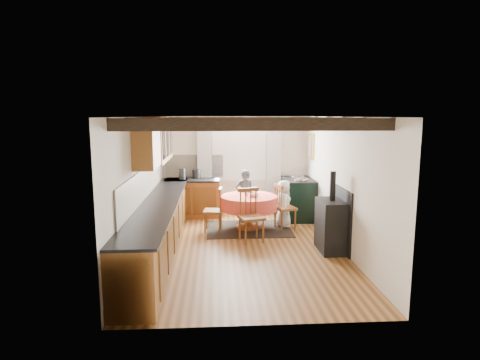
{
  "coord_description": "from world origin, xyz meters",
  "views": [
    {
      "loc": [
        -0.48,
        -7.08,
        2.42
      ],
      "look_at": [
        0.0,
        0.8,
        1.15
      ],
      "focal_mm": 30.02,
      "sensor_mm": 36.0,
      "label": 1
    }
  ],
  "objects": [
    {
      "name": "aga_range",
      "position": [
        1.47,
        2.11,
        0.49
      ],
      "size": [
        0.68,
        1.05,
        0.97
      ],
      "primitive_type": null,
      "color": "black",
      "rests_on": "floor"
    },
    {
      "name": "splash_left",
      "position": [
        -1.78,
        0.3,
        1.2
      ],
      "size": [
        0.02,
        4.5,
        0.55
      ],
      "primitive_type": "cube",
      "color": "beige",
      "rests_on": "wall_left"
    },
    {
      "name": "cup",
      "position": [
        0.17,
        1.33,
        0.77
      ],
      "size": [
        0.13,
        0.13,
        0.09
      ],
      "primitive_type": "imported",
      "rotation": [
        0.0,
        0.0,
        1.08
      ],
      "color": "silver",
      "rests_on": "dining_table"
    },
    {
      "name": "curtain_right",
      "position": [
        0.95,
        2.65,
        1.1
      ],
      "size": [
        0.35,
        0.1,
        2.1
      ],
      "primitive_type": "cube",
      "color": "silver",
      "rests_on": "wall_back"
    },
    {
      "name": "canister_tall",
      "position": [
        -1.27,
        2.39,
        1.05
      ],
      "size": [
        0.16,
        0.16,
        0.27
      ],
      "primitive_type": "cylinder",
      "color": "#262628",
      "rests_on": "worktop_back"
    },
    {
      "name": "bowl_b",
      "position": [
        0.32,
        1.2,
        0.76
      ],
      "size": [
        0.29,
        0.29,
        0.07
      ],
      "primitive_type": "imported",
      "rotation": [
        0.0,
        0.0,
        2.65
      ],
      "color": "silver",
      "rests_on": "dining_table"
    },
    {
      "name": "beam_b",
      "position": [
        0.0,
        -1.0,
        2.31
      ],
      "size": [
        3.6,
        0.16,
        0.16
      ],
      "primitive_type": "cube",
      "color": "#312316",
      "rests_on": "ceiling"
    },
    {
      "name": "base_cabinet_back",
      "position": [
        -1.05,
        2.45,
        0.44
      ],
      "size": [
        1.3,
        0.6,
        0.88
      ],
      "primitive_type": "cube",
      "color": "#955B21",
      "rests_on": "floor"
    },
    {
      "name": "rug",
      "position": [
        0.22,
        1.27,
        0.01
      ],
      "size": [
        1.79,
        1.39,
        0.01
      ],
      "primitive_type": "cube",
      "color": "black",
      "rests_on": "floor"
    },
    {
      "name": "wall_back",
      "position": [
        0.0,
        2.75,
        1.2
      ],
      "size": [
        3.6,
        0.0,
        2.4
      ],
      "primitive_type": "cube",
      "color": "silver",
      "rests_on": "ground"
    },
    {
      "name": "wall_right",
      "position": [
        1.8,
        0.0,
        1.2
      ],
      "size": [
        0.0,
        5.5,
        2.4
      ],
      "primitive_type": "cube",
      "color": "silver",
      "rests_on": "ground"
    },
    {
      "name": "base_cabinet_left",
      "position": [
        -1.5,
        0.0,
        0.44
      ],
      "size": [
        0.6,
        5.3,
        0.88
      ],
      "primitive_type": "cube",
      "color": "#955B21",
      "rests_on": "floor"
    },
    {
      "name": "beam_d",
      "position": [
        0.0,
        1.0,
        2.31
      ],
      "size": [
        3.6,
        0.16,
        0.16
      ],
      "primitive_type": "cube",
      "color": "#312316",
      "rests_on": "ceiling"
    },
    {
      "name": "chair_right",
      "position": [
        1.01,
        1.28,
        0.49
      ],
      "size": [
        0.54,
        0.52,
        0.98
      ],
      "primitive_type": null,
      "rotation": [
        0.0,
        0.0,
        1.85
      ],
      "color": "brown",
      "rests_on": "floor"
    },
    {
      "name": "ceiling",
      "position": [
        0.0,
        0.0,
        2.4
      ],
      "size": [
        3.6,
        5.5,
        0.0
      ],
      "primitive_type": "cube",
      "color": "white",
      "rests_on": "ground"
    },
    {
      "name": "curtain_rod",
      "position": [
        0.1,
        2.65,
        2.2
      ],
      "size": [
        2.0,
        0.03,
        0.03
      ],
      "primitive_type": "cylinder",
      "rotation": [
        0.0,
        1.57,
        0.0
      ],
      "color": "black",
      "rests_on": "wall_back"
    },
    {
      "name": "chair_near",
      "position": [
        0.2,
        0.41,
        0.52
      ],
      "size": [
        0.55,
        0.57,
        1.04
      ],
      "primitive_type": null,
      "rotation": [
        0.0,
        0.0,
        0.28
      ],
      "color": "brown",
      "rests_on": "floor"
    },
    {
      "name": "beam_a",
      "position": [
        0.0,
        -2.0,
        2.31
      ],
      "size": [
        3.6,
        0.16,
        0.16
      ],
      "primitive_type": "cube",
      "color": "#312316",
      "rests_on": "ceiling"
    },
    {
      "name": "worktop_back",
      "position": [
        -1.05,
        2.43,
        0.9
      ],
      "size": [
        1.3,
        0.64,
        0.04
      ],
      "primitive_type": "cube",
      "color": "black",
      "rests_on": "base_cabinet_back"
    },
    {
      "name": "dining_table",
      "position": [
        0.22,
        1.27,
        0.36
      ],
      "size": [
        1.21,
        1.21,
        0.73
      ],
      "primitive_type": null,
      "color": "#E34344",
      "rests_on": "floor"
    },
    {
      "name": "floor",
      "position": [
        0.0,
        0.0,
        0.0
      ],
      "size": [
        3.6,
        5.5,
        0.0
      ],
      "primitive_type": "cube",
      "color": "#A26335",
      "rests_on": "ground"
    },
    {
      "name": "child_right",
      "position": [
        1.0,
        1.44,
        0.51
      ],
      "size": [
        0.36,
        0.52,
        1.03
      ],
      "primitive_type": "imported",
      "rotation": [
        0.0,
        0.0,
        1.51
      ],
      "color": "white",
      "rests_on": "floor"
    },
    {
      "name": "beam_c",
      "position": [
        0.0,
        0.0,
        2.31
      ],
      "size": [
        3.6,
        0.16,
        0.16
      ],
      "primitive_type": "cube",
      "color": "#312316",
      "rests_on": "ceiling"
    },
    {
      "name": "window_pane",
      "position": [
        0.1,
        2.74,
        1.6
      ],
      "size": [
        1.2,
        0.01,
        1.4
      ],
      "primitive_type": "cube",
      "color": "white",
      "rests_on": "wall_back"
    },
    {
      "name": "splash_back",
      "position": [
        -1.0,
        2.73,
        1.2
      ],
      "size": [
        1.4,
        0.02,
        0.55
      ],
      "primitive_type": "cube",
      "color": "beige",
      "rests_on": "wall_back"
    },
    {
      "name": "wall_left",
      "position": [
        -1.8,
        0.0,
        1.2
      ],
      "size": [
        0.0,
        5.5,
        2.4
      ],
      "primitive_type": "cube",
      "color": "silver",
      "rests_on": "ground"
    },
    {
      "name": "chair_left",
      "position": [
        -0.55,
        1.19,
        0.47
      ],
      "size": [
        0.46,
        0.44,
        0.93
      ],
      "primitive_type": null,
      "rotation": [
        0.0,
        0.0,
        -1.67
      ],
      "color": "brown",
      "rests_on": "floor"
    },
    {
      "name": "wall_cabinet_glass",
      "position": [
        -1.63,
        1.2,
        1.95
      ],
      "size": [
        0.34,
        1.8,
        0.9
      ],
      "primitive_type": "cube",
      "color": "#955B21",
      "rests_on": "wall_left"
    },
    {
      "name": "child_far",
      "position": [
        0.18,
        1.96,
        0.6
      ],
      "size": [
        0.45,
        0.31,
        1.2
      ],
      "primitive_type": "imported",
      "rotation": [
        0.0,
        0.0,
        3.1
      ],
      "color": "#303A3E",
      "rests_on": "floor"
    },
    {
      "name": "curtain_left",
      "position": [
        -0.75,
        2.65,
        1.1
      ],
      "size": [
        0.35,
        0.1,
        2.1
      ],
      "primitive_type": "cube",
      "color": "silver",
      "rests_on": "wall_back"
    },
    {
      "name": "wall_cabinet_solid",
      "position": [
        -1.63,
        -0.3,
        1.9
      ],
      "size": [
        0.34,
        0.9,
        0.7
      ],
      "primitive_type": "cube",
      "color": "#955B21",
      "rests_on": "wall_left"
    },
    {
      "name": "cast_iron_stove",
      "position": [
        1.58,
        -0.22,
        0.72
      ],
      "size": [
        0.43,
        0.72,
        1.45
      ],
      "primitive_type": null,
      "color": "black",
      "rests_on": "floor"
    },
    {
      "name": "window_frame",
      "position": [
        0.1,
        2.73,
        1.6
      ],
      "size": [
        1.34,
        0.03,
        1.54
      ],
      "primitive_type": "cube",
      "color": "white",
      "rests_on": "wall_back"
    },
    {
      "name": "beam_e",
      "position": [
        0.0,
        2.0,
        2.31
      ],
      "size": [
        3.6,
        0.16,
        0.16
      ],
      "primitive_type": "cube",
      "color": "#312316",
      "rests_on": "ceiling"
    },
    {
      "name": "canister_wide",
      "position": [
        -0.95,
        2.54,
        1.03
      ],
      "size": [
        0.19,
        0.19,
        0.21
      ],
      "primitive_type": "cylinder",
      "color": "#262628",
      "rests_on": "worktop_back"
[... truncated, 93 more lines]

